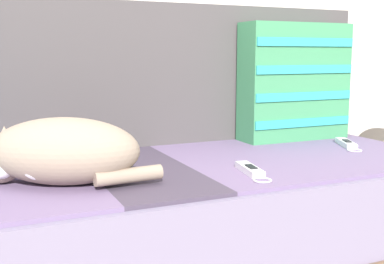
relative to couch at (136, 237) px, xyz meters
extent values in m
cube|color=slate|center=(0.00, 0.00, 0.10)|extent=(2.01, 0.79, 0.23)
cube|color=slate|center=(-0.28, -0.02, 0.22)|extent=(0.28, 0.71, 0.01)
cube|color=#423847|center=(0.00, -0.02, 0.22)|extent=(0.28, 0.71, 0.01)
cube|color=slate|center=(0.28, -0.02, 0.22)|extent=(0.28, 0.71, 0.01)
cube|color=slate|center=(0.55, -0.02, 0.22)|extent=(0.28, 0.71, 0.01)
cube|color=slate|center=(0.83, -0.02, 0.22)|extent=(0.28, 0.71, 0.01)
cube|color=#474242|center=(0.00, 0.33, 0.47)|extent=(2.01, 0.14, 0.50)
cube|color=#3D8956|center=(0.69, 0.19, 0.44)|extent=(0.43, 0.13, 0.44)
cube|color=teal|center=(0.69, 0.12, 0.29)|extent=(0.42, 0.01, 0.03)
cube|color=teal|center=(0.69, 0.12, 0.39)|extent=(0.42, 0.01, 0.03)
cube|color=teal|center=(0.69, 0.12, 0.49)|extent=(0.42, 0.01, 0.03)
cube|color=teal|center=(0.69, 0.12, 0.59)|extent=(0.42, 0.01, 0.03)
ellipsoid|color=gray|center=(-0.22, -0.13, 0.31)|extent=(0.42, 0.34, 0.17)
sphere|color=gray|center=(-0.36, -0.06, 0.28)|extent=(0.11, 0.11, 0.11)
sphere|color=white|center=(-0.36, -0.09, 0.27)|extent=(0.06, 0.06, 0.06)
ellipsoid|color=white|center=(-0.27, -0.16, 0.28)|extent=(0.11, 0.05, 0.08)
cylinder|color=gray|center=(-0.08, -0.22, 0.25)|extent=(0.17, 0.05, 0.04)
cone|color=gray|center=(-0.35, -0.03, 0.34)|extent=(0.04, 0.04, 0.04)
cube|color=white|center=(0.26, -0.22, 0.23)|extent=(0.06, 0.15, 0.02)
cube|color=black|center=(0.26, -0.23, 0.24)|extent=(0.03, 0.05, 0.00)
cube|color=black|center=(0.27, -0.15, 0.23)|extent=(0.03, 0.01, 0.02)
torus|color=silver|center=(0.24, -0.31, 0.22)|extent=(0.06, 0.06, 0.01)
cube|color=white|center=(0.78, -0.01, 0.23)|extent=(0.09, 0.15, 0.02)
cube|color=black|center=(0.77, -0.02, 0.24)|extent=(0.04, 0.06, 0.00)
cube|color=black|center=(0.81, 0.05, 0.23)|extent=(0.03, 0.02, 0.02)
torus|color=silver|center=(0.74, -0.10, 0.22)|extent=(0.06, 0.06, 0.01)
camera|label=1|loc=(-0.41, -1.32, 0.54)|focal=45.00mm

